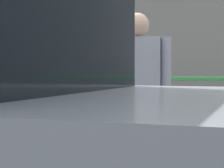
% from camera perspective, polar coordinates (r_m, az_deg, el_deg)
% --- Properties ---
extents(parking_meter, '(0.18, 0.19, 1.47)m').
position_cam_1_polar(parking_meter, '(3.70, -5.48, 1.88)').
color(parking_meter, slate).
rests_on(parking_meter, sidewalk_curb).
extents(pedestrian_at_meter, '(0.59, 0.61, 1.58)m').
position_cam_1_polar(pedestrian_at_meter, '(3.61, 3.41, -1.22)').
color(pedestrian_at_meter, slate).
rests_on(pedestrian_at_meter, sidewalk_curb).
extents(background_railing, '(24.06, 0.06, 1.00)m').
position_cam_1_polar(background_railing, '(6.04, 6.93, -1.68)').
color(background_railing, '#2D7A38').
rests_on(background_railing, sidewalk_curb).
extents(backdrop_wall, '(32.00, 0.50, 3.92)m').
position_cam_1_polar(backdrop_wall, '(8.42, 10.35, 6.92)').
color(backdrop_wall, gray).
rests_on(backdrop_wall, ground).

